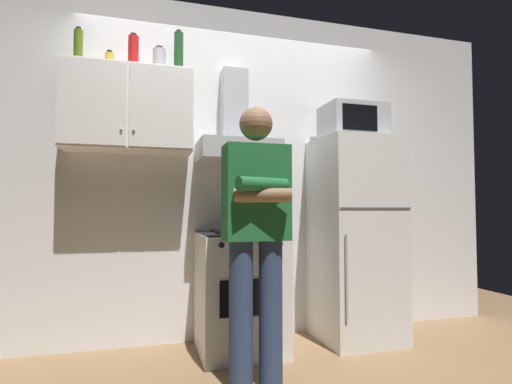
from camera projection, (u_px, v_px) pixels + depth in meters
ground_plane at (256, 363)px, 2.65m from camera, size 7.00×7.00×0.00m
back_wall_tiled at (236, 171)px, 3.28m from camera, size 4.80×0.10×2.70m
upper_cabinet at (129, 110)px, 2.85m from camera, size 0.90×0.37×0.60m
stove_oven at (240, 291)px, 2.89m from camera, size 0.60×0.62×0.87m
range_hood at (237, 136)px, 3.06m from camera, size 0.60×0.44×0.75m
refrigerator at (355, 238)px, 3.17m from camera, size 0.60×0.62×1.60m
microwave at (353, 123)px, 3.23m from camera, size 0.48×0.37×0.28m
person_standing at (256, 232)px, 2.32m from camera, size 0.38×0.33×1.64m
cooking_pot at (262, 223)px, 2.83m from camera, size 0.31×0.21×0.11m
bottle_canister_steel at (159, 61)px, 2.96m from camera, size 0.10×0.10×0.20m
bottle_spice_jar at (109, 61)px, 2.86m from camera, size 0.06×0.06×0.13m
bottle_wine_green at (179, 54)px, 3.00m from camera, size 0.07×0.07×0.34m
bottle_olive_oil at (78, 47)px, 2.78m from camera, size 0.06×0.06×0.26m
bottle_soda_red at (133, 52)px, 2.86m from camera, size 0.08×0.08×0.26m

